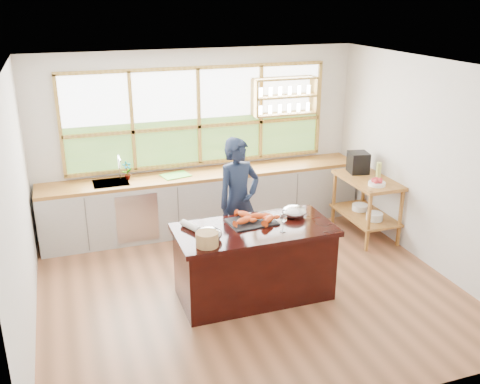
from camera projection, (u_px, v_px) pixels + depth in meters
name	position (u px, v px, depth m)	size (l,w,h in m)	color
ground_plane	(248.00, 287.00, 6.67)	(5.00, 5.00, 0.00)	#975D3B
room_shell	(237.00, 141.00, 6.52)	(5.02, 4.52, 2.71)	beige
back_counter	(205.00, 200.00, 8.23)	(4.90, 0.63, 0.90)	#B3B0AA
right_shelf_unit	(367.00, 197.00, 7.92)	(0.62, 1.10, 0.90)	#A76C2C
island	(254.00, 262.00, 6.34)	(1.85, 0.90, 0.90)	black
cook	(238.00, 202.00, 7.04)	(0.63, 0.41, 1.73)	#151E35
potted_plant	(127.00, 171.00, 7.73)	(0.15, 0.10, 0.28)	slate
cutting_board	(176.00, 175.00, 7.94)	(0.40, 0.30, 0.01)	#5BB238
espresso_machine	(358.00, 162.00, 8.04)	(0.27, 0.29, 0.31)	black
wine_bottle	(378.00, 172.00, 7.64)	(0.07, 0.07, 0.29)	#B0BB51
fruit_bowl	(377.00, 183.00, 7.52)	(0.24, 0.24, 0.11)	white
slate_board	(252.00, 222.00, 6.32)	(0.55, 0.40, 0.02)	black
lobster_pile	(254.00, 218.00, 6.30)	(0.52, 0.44, 0.08)	#EA4724
mixing_bowl_left	(209.00, 234.00, 5.86)	(0.30, 0.30, 0.14)	#B8BBC0
mixing_bowl_right	(294.00, 212.00, 6.47)	(0.30, 0.30, 0.14)	#B8BBC0
wine_glass	(283.00, 219.00, 6.02)	(0.08, 0.08, 0.22)	silver
wicker_basket	(207.00, 239.00, 5.71)	(0.25, 0.25, 0.16)	#A47A4C
parchment_roll	(191.00, 226.00, 6.12)	(0.08, 0.08, 0.30)	silver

